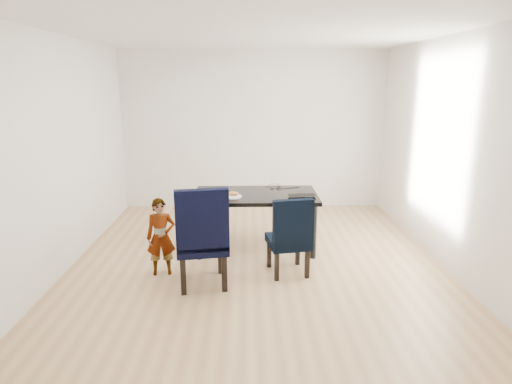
{
  "coord_description": "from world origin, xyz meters",
  "views": [
    {
      "loc": [
        -0.1,
        -4.89,
        2.16
      ],
      "look_at": [
        0.0,
        0.2,
        0.85
      ],
      "focal_mm": 30.0,
      "sensor_mm": 36.0,
      "label": 1
    }
  ],
  "objects_px": {
    "chair_left": "(202,235)",
    "plate": "(233,197)",
    "child": "(161,237)",
    "laptop": "(301,195)",
    "chair_right": "(288,235)",
    "dining_table": "(256,221)"
  },
  "relations": [
    {
      "from": "chair_left",
      "to": "plate",
      "type": "height_order",
      "value": "chair_left"
    },
    {
      "from": "chair_left",
      "to": "child",
      "type": "relative_size",
      "value": 1.26
    },
    {
      "from": "chair_left",
      "to": "plate",
      "type": "relative_size",
      "value": 4.8
    },
    {
      "from": "chair_left",
      "to": "child",
      "type": "bearing_deg",
      "value": 143.6
    },
    {
      "from": "chair_left",
      "to": "laptop",
      "type": "xyz_separation_m",
      "value": [
        1.18,
        0.93,
        0.2
      ]
    },
    {
      "from": "chair_right",
      "to": "laptop",
      "type": "relative_size",
      "value": 2.66
    },
    {
      "from": "chair_left",
      "to": "laptop",
      "type": "height_order",
      "value": "chair_left"
    },
    {
      "from": "child",
      "to": "chair_right",
      "type": "bearing_deg",
      "value": -9.47
    },
    {
      "from": "chair_right",
      "to": "plate",
      "type": "height_order",
      "value": "chair_right"
    },
    {
      "from": "chair_left",
      "to": "chair_right",
      "type": "bearing_deg",
      "value": 6.45
    },
    {
      "from": "dining_table",
      "to": "plate",
      "type": "distance_m",
      "value": 0.51
    },
    {
      "from": "dining_table",
      "to": "chair_right",
      "type": "bearing_deg",
      "value": -65.3
    },
    {
      "from": "plate",
      "to": "laptop",
      "type": "height_order",
      "value": "laptop"
    },
    {
      "from": "chair_left",
      "to": "laptop",
      "type": "bearing_deg",
      "value": 29.25
    },
    {
      "from": "chair_left",
      "to": "chair_right",
      "type": "distance_m",
      "value": 1.0
    },
    {
      "from": "dining_table",
      "to": "chair_left",
      "type": "distance_m",
      "value": 1.22
    },
    {
      "from": "child",
      "to": "laptop",
      "type": "height_order",
      "value": "child"
    },
    {
      "from": "chair_right",
      "to": "laptop",
      "type": "bearing_deg",
      "value": 61.19
    },
    {
      "from": "child",
      "to": "plate",
      "type": "bearing_deg",
      "value": 28.21
    },
    {
      "from": "child",
      "to": "laptop",
      "type": "bearing_deg",
      "value": 12.11
    },
    {
      "from": "child",
      "to": "chair_left",
      "type": "bearing_deg",
      "value": -37.18
    },
    {
      "from": "plate",
      "to": "laptop",
      "type": "xyz_separation_m",
      "value": [
        0.88,
        0.05,
        0.01
      ]
    }
  ]
}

